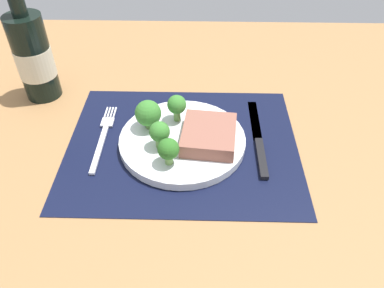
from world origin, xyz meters
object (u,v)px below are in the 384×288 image
Objects in this scene: plate at (182,141)px; fork at (103,137)px; wine_bottle at (33,55)px; knife at (259,142)px; steak at (209,135)px.

plate reaches higher than fork.
fork is 23.46cm from wine_bottle.
fork is at bearing 174.99° from knife.
fork is 29.69cm from knife.
fork is 0.83× the size of knife.
wine_bottle reaches higher than plate.
plate is at bearing -8.16° from fork.
fork is at bearing 173.72° from steak.
steak is 9.96cm from knife.
wine_bottle is (-31.25, 16.04, 8.49)cm from plate.
knife is at bearing -18.78° from wine_bottle.
plate reaches higher than knife.
plate is 14.39cm from knife.
wine_bottle is (-15.96, 14.62, 9.04)cm from fork.
steak is at bearing -175.31° from knife.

